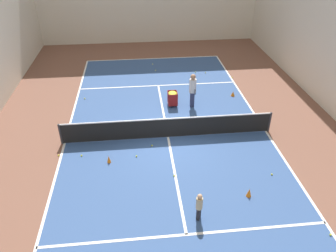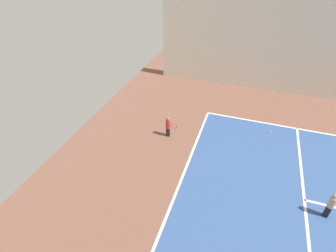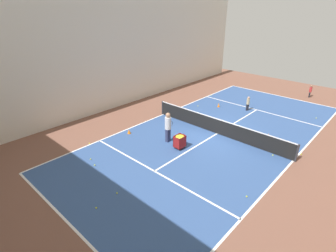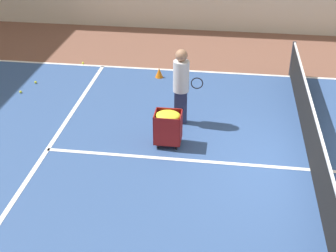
{
  "view_description": "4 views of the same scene",
  "coord_description": "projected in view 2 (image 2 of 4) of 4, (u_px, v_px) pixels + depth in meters",
  "views": [
    {
      "loc": [
        -1.32,
        -12.38,
        8.51
      ],
      "look_at": [
        0.0,
        0.0,
        0.61
      ],
      "focal_mm": 35.0,
      "sensor_mm": 36.0,
      "label": 1
    },
    {
      "loc": [
        7.47,
        -8.25,
        7.75
      ],
      "look_at": [
        -2.01,
        -11.49,
        0.59
      ],
      "focal_mm": 28.0,
      "sensor_mm": 36.0,
      "label": 2
    },
    {
      "loc": [
        -7.69,
        12.93,
        7.44
      ],
      "look_at": [
        1.59,
        2.83,
        1.0
      ],
      "focal_mm": 28.0,
      "sensor_mm": 36.0,
      "label": 3
    },
    {
      "loc": [
        -8.05,
        1.8,
        5.49
      ],
      "look_at": [
        0.56,
        2.99,
        0.47
      ],
      "focal_mm": 50.0,
      "sensor_mm": 36.0,
      "label": 4
    }
  ],
  "objects": [
    {
      "name": "player_near_baseline",
      "position": [
        168.0,
        126.0,
        12.29
      ],
      "size": [
        0.24,
        0.54,
        1.07
      ],
      "rotation": [
        0.0,
        0.0,
        1.7
      ],
      "color": "black",
      "rests_on": "ground"
    },
    {
      "name": "tennis_ball_10",
      "position": [
        270.0,
        132.0,
        12.85
      ],
      "size": [
        0.07,
        0.07,
        0.07
      ],
      "primitive_type": "sphere",
      "color": "yellow",
      "rests_on": "ground"
    },
    {
      "name": "line_service_near",
      "position": [
        304.0,
        200.0,
        9.54
      ],
      "size": [
        9.32,
        0.1,
        0.0
      ],
      "primitive_type": "cube",
      "color": "white",
      "rests_on": "ground"
    },
    {
      "name": "child_midcourt",
      "position": [
        331.0,
        204.0,
        8.63
      ],
      "size": [
        0.31,
        0.31,
        1.11
      ],
      "rotation": [
        0.0,
        0.0,
        0.99
      ],
      "color": "black",
      "rests_on": "ground"
    },
    {
      "name": "line_baseline_near",
      "position": [
        185.0,
        171.0,
        10.73
      ],
      "size": [
        9.32,
        0.1,
        0.0
      ],
      "primitive_type": "cube",
      "color": "white",
      "rests_on": "ground"
    }
  ]
}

